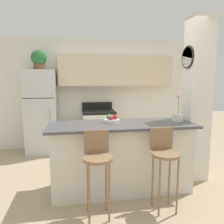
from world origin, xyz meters
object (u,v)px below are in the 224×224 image
Objects in this scene: refrigerator at (41,112)px; trash_bin at (68,145)px; bar_stool_right at (164,156)px; potted_plant_on_fridge at (39,59)px; bar_stool_left at (97,160)px; orchid_vase at (178,114)px; fruit_bowl at (112,120)px; stove_range at (99,130)px.

refrigerator reaches higher than trash_bin.
potted_plant_on_fridge reaches higher than bar_stool_right.
bar_stool_left and bar_stool_right have the same top height.
orchid_vase reaches higher than bar_stool_right.
orchid_vase is 1.88× the size of fruit_bowl.
bar_stool_left is (-0.30, -2.51, 0.22)m from stove_range.
stove_range is 2.82× the size of trash_bin.
bar_stool_right is 2.65m from trash_bin.
orchid_vase is 0.99m from fruit_bowl.
orchid_vase is (2.22, -1.94, -0.92)m from potted_plant_on_fridge.
fruit_bowl is at bearing -56.13° from potted_plant_on_fridge.
refrigerator is 1.69× the size of stove_range.
stove_range is 1.05× the size of bar_stool_left.
stove_range is at bearing 116.48° from orchid_vase.
fruit_bowl reaches higher than stove_range.
potted_plant_on_fridge is 1.08× the size of trash_bin.
bar_stool_left is 2.39m from trash_bin.
potted_plant_on_fridge reaches higher than refrigerator.
refrigerator is 0.92m from trash_bin.
fruit_bowl reaches higher than bar_stool_left.
trash_bin is (-1.67, 1.73, -0.92)m from orchid_vase.
refrigerator is at bearing 138.90° from orchid_vase.
potted_plant_on_fridge is at bearing 125.35° from bar_stool_right.
bar_stool_left is at bearing -96.75° from stove_range.
stove_range is 1.93m from fruit_bowl.
trash_bin is at bearing -163.70° from stove_range.
refrigerator is 4.40× the size of potted_plant_on_fridge.
fruit_bowl is at bearing 66.89° from bar_stool_left.
refrigerator is 4.77× the size of trash_bin.
trash_bin is (-0.41, 2.30, -0.49)m from bar_stool_left.
bar_stool_right is at bearing -54.65° from potted_plant_on_fridge.
trash_bin is (-1.23, 2.30, -0.49)m from bar_stool_right.
refrigerator is at bearing 110.90° from bar_stool_left.
stove_range reaches higher than bar_stool_left.
orchid_vase is (0.44, 0.57, 0.42)m from bar_stool_right.
refrigerator is 2.22m from fruit_bowl.
orchid_vase is (0.97, -1.94, 0.64)m from stove_range.
refrigerator is 2.95m from orchid_vase.
bar_stool_left is 1.45m from orchid_vase.
stove_range is (1.25, 0.00, -0.44)m from refrigerator.
refrigerator reaches higher than stove_range.
trash_bin is (0.55, -0.20, -1.84)m from potted_plant_on_fridge.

